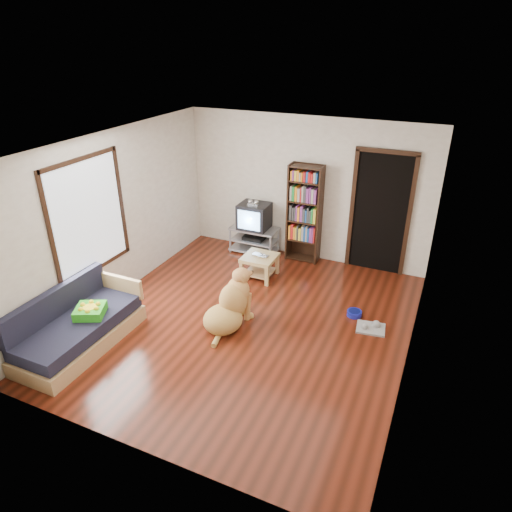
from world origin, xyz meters
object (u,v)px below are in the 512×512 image
at_px(grey_rag, 371,328).
at_px(tv_stand, 254,239).
at_px(crt_tv, 255,216).
at_px(bookshelf, 305,209).
at_px(dog_bowl, 354,313).
at_px(laptop, 259,256).
at_px(coffee_table, 260,262).
at_px(sofa, 78,328).
at_px(green_cushion, 90,311).
at_px(dog, 230,306).

distance_m(grey_rag, tv_stand, 3.09).
distance_m(crt_tv, bookshelf, 0.99).
relative_size(dog_bowl, grey_rag, 0.55).
bearing_deg(laptop, coffee_table, 99.04).
height_order(tv_stand, bookshelf, bookshelf).
distance_m(grey_rag, bookshelf, 2.60).
bearing_deg(grey_rag, sofa, -151.09).
height_order(green_cushion, sofa, sofa).
distance_m(green_cushion, bookshelf, 4.04).
bearing_deg(tv_stand, grey_rag, -32.65).
distance_m(laptop, sofa, 3.10).
height_order(green_cushion, dog_bowl, green_cushion).
bearing_deg(sofa, green_cushion, 49.53).
xyz_separation_m(grey_rag, bookshelf, (-1.64, 1.76, 0.99)).
xyz_separation_m(dog_bowl, dog, (-1.60, -0.97, 0.28)).
bearing_deg(crt_tv, dog_bowl, -32.02).
xyz_separation_m(green_cushion, grey_rag, (3.44, 1.82, -0.47)).
bearing_deg(grey_rag, crt_tv, 147.00).
xyz_separation_m(dog_bowl, crt_tv, (-2.29, 1.43, 0.70)).
bearing_deg(crt_tv, coffee_table, -61.07).
xyz_separation_m(laptop, tv_stand, (-0.50, 0.91, -0.14)).
relative_size(bookshelf, dog, 1.69).
relative_size(green_cushion, bookshelf, 0.21).
xyz_separation_m(grey_rag, sofa, (-3.57, -1.97, 0.25)).
bearing_deg(laptop, dog_bowl, -6.59).
bearing_deg(sofa, crt_tv, 75.07).
distance_m(grey_rag, crt_tv, 3.18).
bearing_deg(crt_tv, green_cushion, -103.62).
relative_size(dog_bowl, dog, 0.21).
distance_m(laptop, coffee_table, 0.13).
xyz_separation_m(laptop, crt_tv, (-0.50, 0.93, 0.33)).
bearing_deg(crt_tv, tv_stand, -90.00).
height_order(laptop, coffee_table, laptop).
height_order(grey_rag, dog, dog).
height_order(dog_bowl, bookshelf, bookshelf).
relative_size(green_cushion, crt_tv, 0.64).
distance_m(green_cushion, tv_stand, 3.59).
relative_size(grey_rag, sofa, 0.22).
height_order(bookshelf, sofa, bookshelf).
distance_m(bookshelf, sofa, 4.26).
bearing_deg(tv_stand, laptop, -61.28).
relative_size(dog_bowl, tv_stand, 0.24).
relative_size(laptop, coffee_table, 0.53).
height_order(crt_tv, dog, crt_tv).
relative_size(tv_stand, crt_tv, 1.55).
bearing_deg(crt_tv, grey_rag, -33.00).
bearing_deg(bookshelf, green_cushion, -116.70).
bearing_deg(tv_stand, dog, -73.71).
bearing_deg(green_cushion, coffee_table, 36.95).
xyz_separation_m(crt_tv, dog, (0.70, -2.41, -0.42)).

